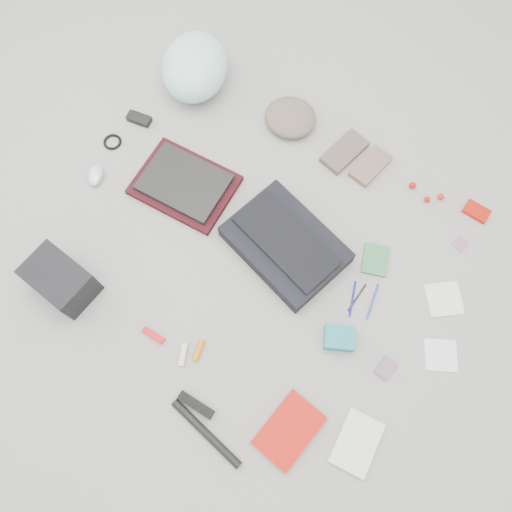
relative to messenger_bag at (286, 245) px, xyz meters
The scene contains 33 objects.
ground_plane 0.13m from the messenger_bag, 126.70° to the right, with size 4.00×4.00×0.00m, color gray.
messenger_bag is the anchor object (origin of this frame).
bag_flap 0.04m from the messenger_bag, 45.00° to the right, with size 0.39×0.18×0.01m, color black.
laptop_sleeve 0.47m from the messenger_bag, behind, with size 0.37×0.28×0.03m, color #330B11.
laptop 0.47m from the messenger_bag, behind, with size 0.32×0.23×0.02m, color black.
bike_helmet 0.84m from the messenger_bag, 144.01° to the left, with size 0.27×0.34×0.20m, color #BDF8F8.
beanie 0.56m from the messenger_bag, 115.27° to the left, with size 0.21×0.20×0.07m, color #6A5B4E.
mitten_left 0.48m from the messenger_bag, 87.47° to the left, with size 0.10×0.20×0.03m, color brown.
mitten_right 0.49m from the messenger_bag, 73.33° to the left, with size 0.09×0.17×0.03m, color #7C6252.
power_brick 0.82m from the messenger_bag, 164.75° to the left, with size 0.10×0.04×0.03m, color black.
cable_coil 0.84m from the messenger_bag, behind, with size 0.07×0.07×0.01m, color black.
mouse 0.80m from the messenger_bag, behind, with size 0.06×0.10×0.04m, color silver.
camera_bag 0.81m from the messenger_bag, 140.91° to the right, with size 0.22×0.16×0.14m, color black.
multitool 0.58m from the messenger_bag, 116.32° to the right, with size 0.09×0.02×0.01m, color red.
toiletry_tube_white 0.54m from the messenger_bag, 103.63° to the right, with size 0.02×0.02×0.08m, color beige.
toiletry_tube_orange 0.49m from the messenger_bag, 100.34° to the right, with size 0.02×0.02×0.08m, color #CF6E0B.
u_lock 0.65m from the messenger_bag, 90.15° to the right, with size 0.13×0.03×0.03m, color black.
bike_pump 0.71m from the messenger_bag, 84.06° to the right, with size 0.03×0.03×0.30m, color black.
book_red 0.65m from the messenger_bag, 61.53° to the right, with size 0.15×0.22×0.02m, color red.
book_white 0.72m from the messenger_bag, 43.72° to the right, with size 0.12×0.19×0.02m, color silver.
notepad 0.34m from the messenger_bag, 20.07° to the left, with size 0.09×0.12×0.01m, color #357142.
pen_blue 0.31m from the messenger_bag, 11.03° to the right, with size 0.01×0.01×0.14m, color #121190.
pen_black 0.32m from the messenger_bag, ahead, with size 0.01×0.01×0.12m, color black.
pen_navy 0.38m from the messenger_bag, ahead, with size 0.01×0.01×0.14m, color navy.
accordion_wallet 0.39m from the messenger_bag, 34.09° to the right, with size 0.10×0.08×0.05m, color teal.
card_deck 0.56m from the messenger_bag, 24.51° to the right, with size 0.05×0.07×0.01m, color slate.
napkin_top 0.61m from the messenger_bag, ahead, with size 0.12×0.12×0.01m, color silver.
napkin_bottom 0.67m from the messenger_bag, ahead, with size 0.11×0.11×0.01m, color silver.
lollipop_a 0.57m from the messenger_bag, 55.57° to the left, with size 0.03×0.03×0.03m, color #A60F10.
lollipop_b 0.59m from the messenger_bag, 48.09° to the left, with size 0.02×0.02×0.02m, color #B91801.
lollipop_c 0.65m from the messenger_bag, 47.41° to the left, with size 0.03×0.03×0.03m, color #B21E19.
altoids_tin 0.76m from the messenger_bag, 39.72° to the left, with size 0.09×0.06×0.02m, color #B3170B.
stamp_sheet 0.66m from the messenger_bag, 29.91° to the left, with size 0.05×0.06×0.00m, color #A1658F.
Camera 1 is at (0.30, -0.55, 1.75)m, focal length 35.00 mm.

